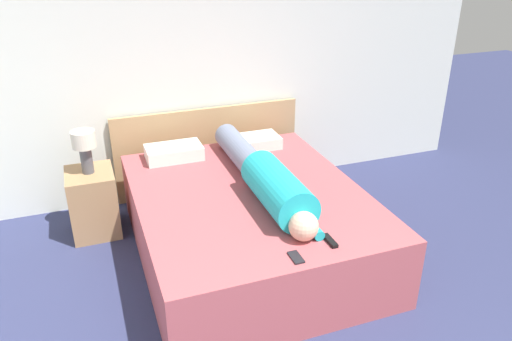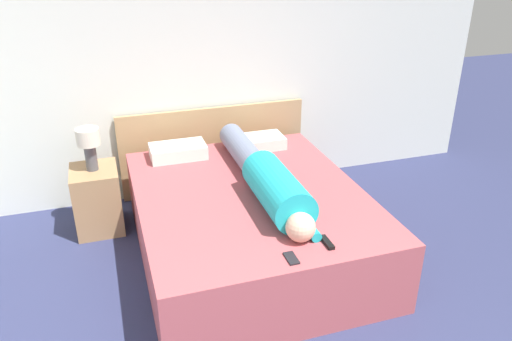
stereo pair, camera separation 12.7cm
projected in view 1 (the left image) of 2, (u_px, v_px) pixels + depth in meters
The scene contains 10 objects.
wall_back at pixel (201, 58), 4.53m from camera, with size 5.66×0.06×2.60m.
bed at pixel (249, 223), 3.91m from camera, with size 1.68×2.07×0.54m.
headboard at pixel (209, 150), 4.85m from camera, with size 1.80×0.04×0.85m.
nightstand at pixel (93, 202), 4.19m from camera, with size 0.38×0.44×0.56m.
table_lamp at pixel (84, 145), 3.97m from camera, with size 0.19×0.19×0.36m.
person_lying at pixel (266, 178), 3.72m from camera, with size 0.30×1.78×0.30m.
pillow_near_headboard at pixel (174, 152), 4.34m from camera, with size 0.48×0.28×0.12m.
pillow_second at pixel (254, 142), 4.57m from camera, with size 0.46×0.28×0.11m.
tv_remote at pixel (330, 241), 3.17m from camera, with size 0.04×0.15×0.02m.
cell_phone at pixel (296, 257), 3.01m from camera, with size 0.06×0.13×0.01m.
Camera 1 is at (-1.09, -0.57, 2.31)m, focal length 35.00 mm.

